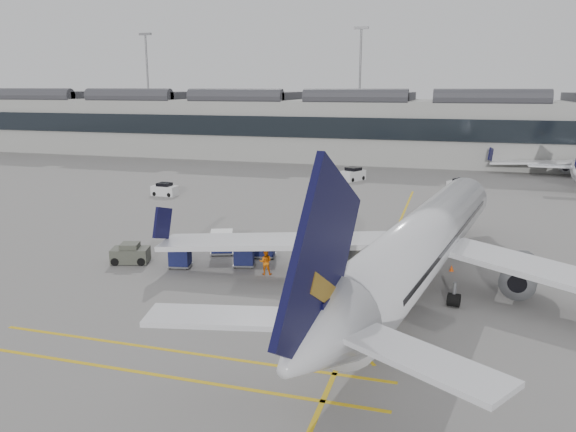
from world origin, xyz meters
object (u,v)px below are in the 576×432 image
(airliner_main, at_px, (421,243))
(belt_loader, at_px, (380,275))
(baggage_cart_a, at_px, (265,246))
(pushback_tug, at_px, (130,254))
(ramp_agent_a, at_px, (345,249))
(ramp_agent_b, at_px, (266,262))

(airliner_main, bearing_deg, belt_loader, 169.78)
(airliner_main, height_order, baggage_cart_a, airliner_main)
(baggage_cart_a, bearing_deg, pushback_tug, -166.16)
(belt_loader, xyz_separation_m, baggage_cart_a, (-9.65, 3.08, 0.45))
(airliner_main, distance_m, baggage_cart_a, 13.28)
(airliner_main, relative_size, pushback_tug, 13.11)
(belt_loader, distance_m, baggage_cart_a, 10.14)
(ramp_agent_a, xyz_separation_m, pushback_tug, (-15.98, -5.37, -0.20))
(ramp_agent_b, relative_size, pushback_tug, 0.60)
(baggage_cart_a, height_order, ramp_agent_a, ramp_agent_a)
(airliner_main, bearing_deg, pushback_tug, -169.42)
(pushback_tug, bearing_deg, belt_loader, -13.42)
(airliner_main, xyz_separation_m, ramp_agent_b, (-11.01, 0.12, -2.32))
(airliner_main, bearing_deg, baggage_cart_a, 171.76)
(belt_loader, height_order, ramp_agent_a, ramp_agent_a)
(ramp_agent_a, bearing_deg, baggage_cart_a, 125.31)
(airliner_main, xyz_separation_m, belt_loader, (-2.77, 1.02, -2.79))
(ramp_agent_a, relative_size, pushback_tug, 0.56)
(pushback_tug, bearing_deg, ramp_agent_b, -15.35)
(ramp_agent_a, bearing_deg, airliner_main, -104.68)
(pushback_tug, bearing_deg, ramp_agent_a, 1.53)
(airliner_main, relative_size, belt_loader, 9.90)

